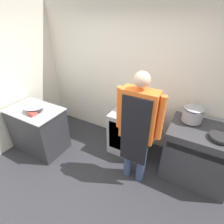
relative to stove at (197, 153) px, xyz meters
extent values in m
plane|color=#2D2D33|center=(-1.41, -1.26, -0.47)|extent=(14.00, 14.00, 0.00)
cube|color=silver|center=(-1.41, 0.46, 0.88)|extent=(8.00, 0.05, 2.70)
cube|color=silver|center=(-3.38, -0.26, 0.88)|extent=(0.05, 8.00, 2.70)
cube|color=#2D2D33|center=(-2.79, -0.77, -0.03)|extent=(0.98, 0.64, 0.87)
cube|color=#9EA0A8|center=(-2.79, -0.77, 0.42)|extent=(1.02, 0.66, 0.02)
cube|color=#38383D|center=(0.00, 0.00, 0.00)|extent=(0.98, 0.76, 0.93)
cube|color=#9EA0A8|center=(0.00, -0.36, 0.30)|extent=(0.90, 0.03, 0.10)
cube|color=#9EA0A8|center=(0.00, 0.37, 0.47)|extent=(0.98, 0.03, 0.02)
cube|color=#A8ADB2|center=(-1.20, 0.08, -0.04)|extent=(0.71, 0.67, 0.85)
cube|color=silver|center=(-1.20, -0.25, 0.00)|extent=(0.60, 0.02, 0.59)
cylinder|color=#38476B|center=(-0.97, -0.54, -0.04)|extent=(0.14, 0.14, 0.85)
cylinder|color=#38476B|center=(-0.75, -0.54, -0.04)|extent=(0.14, 0.14, 0.85)
cube|color=orange|center=(-0.86, -0.54, 0.76)|extent=(0.50, 0.22, 0.75)
cube|color=black|center=(-0.86, -0.66, 0.54)|extent=(0.40, 0.02, 1.08)
cylinder|color=orange|center=(-1.16, -0.54, 0.79)|extent=(0.09, 0.09, 0.64)
cylinder|color=orange|center=(-0.57, -0.54, 0.79)|extent=(0.09, 0.09, 0.64)
sphere|color=beige|center=(-0.86, -0.54, 1.27)|extent=(0.21, 0.21, 0.21)
cone|color=#9EA0A8|center=(-2.72, -0.78, 0.48)|extent=(0.36, 0.36, 0.10)
cube|color=#B24C3F|center=(-2.65, -0.91, 0.46)|extent=(0.13, 0.13, 0.07)
cylinder|color=#9EA0A8|center=(-0.22, 0.13, 0.58)|extent=(0.30, 0.30, 0.20)
ellipsoid|color=#9EA0A8|center=(-0.22, 0.13, 0.71)|extent=(0.30, 0.30, 0.05)
cylinder|color=#262628|center=(0.20, -0.13, 0.50)|extent=(0.30, 0.30, 0.04)
camera|label=1|loc=(-0.20, -2.49, 2.01)|focal=28.00mm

